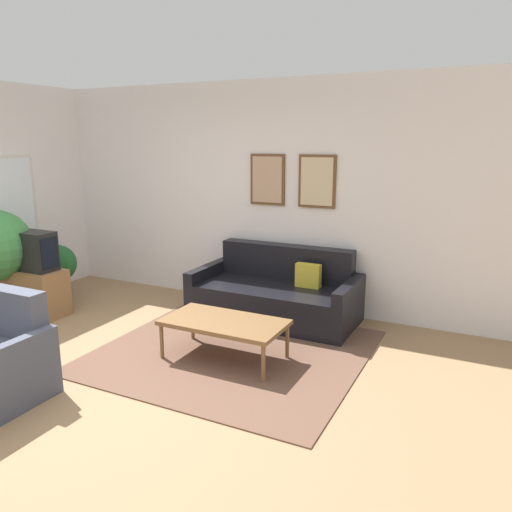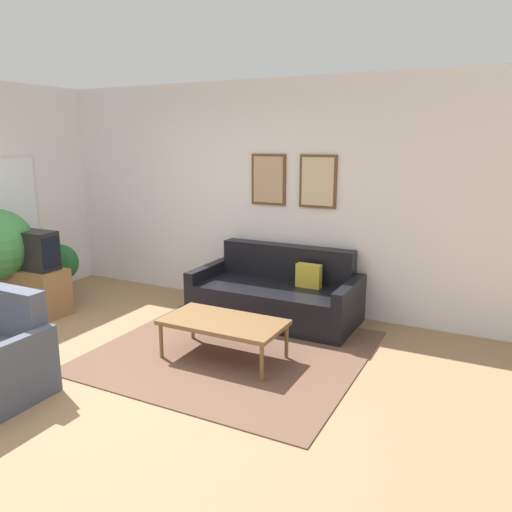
# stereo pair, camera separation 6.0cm
# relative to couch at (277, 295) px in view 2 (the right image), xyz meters

# --- Properties ---
(ground_plane) EXTENTS (16.00, 16.00, 0.00)m
(ground_plane) POSITION_rel_couch_xyz_m (-0.80, -2.18, -0.28)
(ground_plane) COLOR #997551
(area_rug) EXTENTS (2.45, 2.31, 0.01)m
(area_rug) POSITION_rel_couch_xyz_m (0.01, -1.05, -0.27)
(area_rug) COLOR brown
(area_rug) RESTS_ON ground_plane
(wall_back) EXTENTS (8.00, 0.09, 2.70)m
(wall_back) POSITION_rel_couch_xyz_m (-0.79, 0.46, 1.08)
(wall_back) COLOR silver
(wall_back) RESTS_ON ground_plane
(couch) EXTENTS (1.86, 0.90, 0.81)m
(couch) POSITION_rel_couch_xyz_m (0.00, 0.00, 0.00)
(couch) COLOR black
(couch) RESTS_ON ground_plane
(coffee_table) EXTENTS (1.13, 0.60, 0.38)m
(coffee_table) POSITION_rel_couch_xyz_m (0.02, -1.22, 0.07)
(coffee_table) COLOR brown
(coffee_table) RESTS_ON ground_plane
(tv_stand) EXTENTS (0.82, 0.40, 0.55)m
(tv_stand) POSITION_rel_couch_xyz_m (-2.62, -1.14, -0.00)
(tv_stand) COLOR olive
(tv_stand) RESTS_ON ground_plane
(tv) EXTENTS (0.69, 0.28, 0.45)m
(tv) POSITION_rel_couch_xyz_m (-2.62, -1.14, 0.49)
(tv) COLOR black
(tv) RESTS_ON tv_stand
(potted_plant_by_window) EXTENTS (0.47, 0.47, 0.72)m
(potted_plant_by_window) POSITION_rel_couch_xyz_m (-2.76, -0.62, 0.18)
(potted_plant_by_window) COLOR #935638
(potted_plant_by_window) RESTS_ON ground_plane
(potted_plant_small) EXTENTS (0.37, 0.37, 0.62)m
(potted_plant_small) POSITION_rel_couch_xyz_m (-2.91, -0.94, 0.08)
(potted_plant_small) COLOR #935638
(potted_plant_small) RESTS_ON ground_plane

